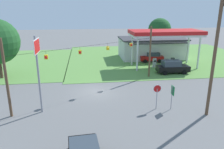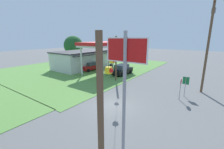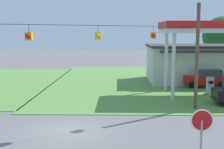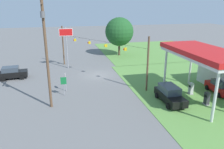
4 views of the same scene
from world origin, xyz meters
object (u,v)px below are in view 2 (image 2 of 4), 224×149
(fuel_pump_near, at_px, (102,70))
(tree_behind_station, at_px, (73,45))
(gas_station_store, at_px, (82,59))
(utility_pole_main, at_px, (209,41))
(gas_station_canopy, at_px, (106,45))
(car_at_pumps_rear, at_px, (90,66))
(car_at_pumps_front, at_px, (122,69))
(stop_sign_overhead, at_px, (125,72))
(fuel_pump_far, at_px, (111,67))
(stop_sign_roadside, at_px, (181,84))
(route_sign, at_px, (186,83))

(fuel_pump_near, height_order, tree_behind_station, tree_behind_station)
(gas_station_store, xyz_separation_m, utility_pole_main, (-2.13, -24.16, 4.51))
(tree_behind_station, bearing_deg, gas_station_canopy, -105.79)
(car_at_pumps_rear, relative_size, tree_behind_station, 0.59)
(utility_pole_main, bearing_deg, car_at_pumps_front, 81.46)
(stop_sign_overhead, bearing_deg, fuel_pump_far, 37.55)
(fuel_pump_far, bearing_deg, stop_sign_overhead, -142.45)
(car_at_pumps_rear, xyz_separation_m, utility_pole_main, (-1.13, -20.66, 5.57))
(car_at_pumps_front, height_order, stop_sign_roadside, stop_sign_roadside)
(gas_station_canopy, distance_m, utility_pole_main, 17.08)
(fuel_pump_far, xyz_separation_m, car_at_pumps_rear, (-2.44, 3.72, 0.19))
(stop_sign_roadside, bearing_deg, fuel_pump_near, -107.29)
(fuel_pump_near, xyz_separation_m, fuel_pump_far, (3.12, 0.00, 0.00))
(gas_station_canopy, distance_m, fuel_pump_far, 5.04)
(car_at_pumps_rear, bearing_deg, tree_behind_station, -109.10)
(car_at_pumps_front, bearing_deg, tree_behind_station, 78.09)
(gas_station_store, relative_size, stop_sign_overhead, 1.73)
(fuel_pump_far, height_order, route_sign, route_sign)
(fuel_pump_near, bearing_deg, route_sign, -102.05)
(gas_station_canopy, relative_size, utility_pole_main, 0.97)
(stop_sign_roadside, height_order, tree_behind_station, tree_behind_station)
(gas_station_canopy, distance_m, tree_behind_station, 15.15)
(car_at_pumps_front, distance_m, car_at_pumps_rear, 7.50)
(tree_behind_station, bearing_deg, gas_station_store, -118.55)
(gas_station_store, xyz_separation_m, stop_sign_overhead, (-17.28, -21.61, 3.21))
(fuel_pump_far, height_order, car_at_pumps_rear, car_at_pumps_rear)
(gas_station_canopy, relative_size, car_at_pumps_rear, 2.65)
(utility_pole_main, bearing_deg, tree_behind_station, 79.00)
(car_at_pumps_front, bearing_deg, gas_station_canopy, 90.49)
(stop_sign_overhead, distance_m, route_sign, 12.83)
(car_at_pumps_rear, height_order, route_sign, route_sign)
(stop_sign_overhead, height_order, tree_behind_station, tree_behind_station)
(gas_station_store, distance_m, fuel_pump_near, 7.52)
(fuel_pump_near, relative_size, route_sign, 0.63)
(gas_station_canopy, xyz_separation_m, route_sign, (-4.85, -15.43, -3.79))
(stop_sign_overhead, bearing_deg, car_at_pumps_rear, 48.05)
(fuel_pump_far, xyz_separation_m, car_at_pumps_front, (-1.58, -3.73, 0.28))
(stop_sign_overhead, height_order, utility_pole_main, utility_pole_main)
(car_at_pumps_front, relative_size, utility_pole_main, 0.41)
(gas_station_canopy, relative_size, stop_sign_overhead, 1.58)
(car_at_pumps_front, relative_size, stop_sign_overhead, 0.67)
(gas_station_store, relative_size, utility_pole_main, 1.06)
(gas_station_store, relative_size, tree_behind_station, 1.70)
(car_at_pumps_rear, height_order, utility_pole_main, utility_pole_main)
(gas_station_canopy, relative_size, stop_sign_roadside, 4.55)
(fuel_pump_far, bearing_deg, utility_pole_main, -101.90)
(fuel_pump_near, height_order, fuel_pump_far, same)
(stop_sign_roadside, xyz_separation_m, stop_sign_overhead, (-10.88, 0.77, 3.37))
(route_sign, relative_size, utility_pole_main, 0.21)
(stop_sign_roadside, xyz_separation_m, utility_pole_main, (4.27, -1.78, 4.66))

